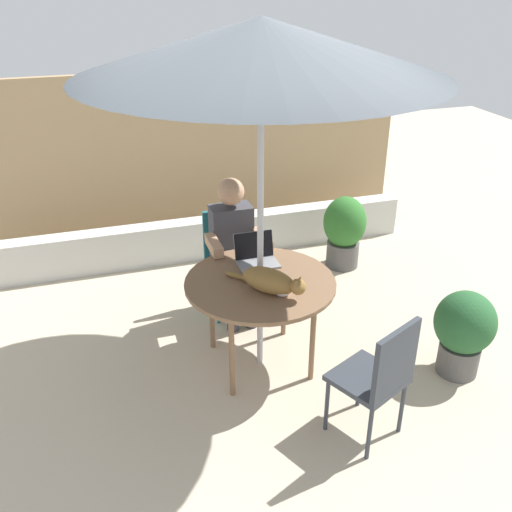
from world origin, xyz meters
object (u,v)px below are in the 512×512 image
(person_seated, at_px, (234,243))
(cat, at_px, (272,282))
(chair_empty, at_px, (380,373))
(potted_plant_by_chair, at_px, (344,229))
(laptop, at_px, (256,254))
(patio_umbrella, at_px, (261,47))
(patio_table, at_px, (260,287))
(chair_occupied, at_px, (229,253))
(potted_plant_near_fence, at_px, (464,329))

(person_seated, distance_m, cat, 0.90)
(chair_empty, xyz_separation_m, potted_plant_by_chair, (0.82, 2.23, -0.12))
(laptop, relative_size, cat, 0.56)
(cat, xyz_separation_m, potted_plant_by_chair, (1.25, 1.44, -0.40))
(chair_empty, bearing_deg, cat, 118.53)
(patio_umbrella, distance_m, chair_empty, 2.08)
(patio_table, distance_m, cat, 0.22)
(patio_table, height_order, chair_occupied, chair_occupied)
(patio_umbrella, height_order, chair_occupied, patio_umbrella)
(laptop, xyz_separation_m, cat, (-0.03, -0.47, 0.02))
(chair_occupied, xyz_separation_m, cat, (0.03, -1.05, 0.28))
(chair_occupied, relative_size, potted_plant_by_chair, 1.21)
(patio_umbrella, relative_size, person_seated, 2.02)
(patio_table, bearing_deg, potted_plant_by_chair, 44.61)
(person_seated, relative_size, potted_plant_near_fence, 1.82)
(chair_occupied, bearing_deg, patio_umbrella, -90.00)
(chair_empty, height_order, cat, cat)
(chair_empty, bearing_deg, laptop, 107.57)
(cat, bearing_deg, patio_umbrella, 98.73)
(chair_empty, bearing_deg, chair_occupied, 103.98)
(chair_occupied, relative_size, laptop, 2.94)
(patio_umbrella, height_order, cat, patio_umbrella)
(chair_occupied, height_order, cat, cat)
(patio_umbrella, distance_m, cat, 1.51)
(patio_umbrella, height_order, chair_empty, patio_umbrella)
(chair_empty, xyz_separation_m, potted_plant_near_fence, (0.92, 0.42, -0.14))
(patio_table, xyz_separation_m, potted_plant_near_fence, (1.38, -0.55, -0.29))
(potted_plant_by_chair, bearing_deg, laptop, -141.61)
(laptop, relative_size, potted_plant_by_chair, 0.41)
(chair_occupied, relative_size, chair_empty, 1.00)
(laptop, height_order, potted_plant_by_chair, laptop)
(patio_table, bearing_deg, chair_occupied, 90.00)
(patio_umbrella, bearing_deg, chair_empty, -64.68)
(patio_umbrella, height_order, potted_plant_by_chair, patio_umbrella)
(chair_empty, xyz_separation_m, laptop, (-0.40, 1.26, 0.26))
(cat, distance_m, potted_plant_near_fence, 1.46)
(patio_table, distance_m, patio_umbrella, 1.64)
(chair_occupied, xyz_separation_m, chair_empty, (0.46, -1.84, 0.00))
(potted_plant_by_chair, bearing_deg, chair_empty, -110.20)
(potted_plant_by_chair, bearing_deg, potted_plant_near_fence, -86.86)
(person_seated, bearing_deg, patio_table, -90.00)
(patio_umbrella, relative_size, potted_plant_near_fence, 3.68)
(patio_umbrella, bearing_deg, potted_plant_near_fence, -21.76)
(chair_occupied, bearing_deg, laptop, -84.24)
(laptop, bearing_deg, potted_plant_near_fence, -32.62)
(person_seated, xyz_separation_m, potted_plant_by_chair, (1.28, 0.55, -0.29))
(patio_umbrella, xyz_separation_m, chair_occupied, (0.00, 0.87, -1.78))
(patio_table, xyz_separation_m, patio_umbrella, (0.00, 0.00, 1.64))
(person_seated, bearing_deg, laptop, -82.10)
(chair_occupied, bearing_deg, potted_plant_by_chair, 16.91)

